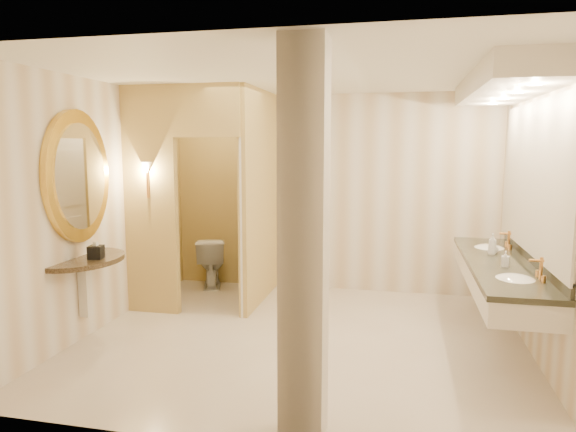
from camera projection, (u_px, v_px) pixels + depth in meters
name	position (u px, v px, depth m)	size (l,w,h in m)	color
floor	(302.00, 339.00, 5.36)	(4.50, 4.50, 0.00)	beige
ceiling	(303.00, 74.00, 4.99)	(4.50, 4.50, 0.00)	white
wall_back	(330.00, 193.00, 7.11)	(4.50, 0.02, 2.70)	silver
wall_front	(242.00, 251.00, 3.24)	(4.50, 0.02, 2.70)	silver
wall_left	(103.00, 206.00, 5.66)	(0.02, 4.00, 2.70)	silver
wall_right	(543.00, 218.00, 4.69)	(0.02, 4.00, 2.70)	silver
toilet_closet	(229.00, 196.00, 6.35)	(1.50, 1.55, 2.70)	#D1BB6D
wall_sconce	(147.00, 169.00, 5.95)	(0.14, 0.14, 0.42)	#C98740
vanity	(508.00, 185.00, 4.97)	(0.75, 2.74, 2.09)	silver
console_shelf	(79.00, 212.00, 5.19)	(1.02, 1.02, 1.96)	black
pillar	(304.00, 246.00, 3.41)	(0.30, 0.30, 2.70)	silver
tissue_box	(96.00, 252.00, 5.17)	(0.13, 0.13, 0.13)	black
toilet	(211.00, 261.00, 7.36)	(0.40, 0.70, 0.71)	white
soap_bottle_a	(505.00, 259.00, 4.82)	(0.07, 0.07, 0.15)	beige
soap_bottle_b	(494.00, 248.00, 5.44)	(0.09, 0.09, 0.11)	silver
soap_bottle_c	(492.00, 244.00, 5.35)	(0.09, 0.09, 0.22)	#C6B28C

